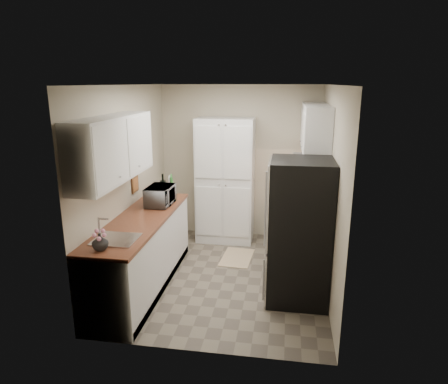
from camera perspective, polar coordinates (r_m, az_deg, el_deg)
The scene contains 16 objects.
ground at distance 5.52m, azimuth 0.15°, elevation -11.86°, with size 3.20×3.20×0.00m, color #665B4C.
room_shell at distance 4.98m, azimuth -0.06°, elevation 4.96°, with size 2.64×3.24×2.52m.
pantry_cabinet at distance 6.42m, azimuth 0.19°, elevation 1.63°, with size 0.90×0.55×2.00m, color silver.
base_cabinet_left at distance 5.19m, azimuth -11.59°, elevation -8.67°, with size 0.60×2.30×0.88m, color silver.
countertop_left at distance 5.02m, azimuth -11.87°, elevation -3.87°, with size 0.63×2.33×0.04m, color brown.
base_cabinet_right at distance 6.40m, azimuth 10.63°, elevation -3.94°, with size 0.60×0.80×0.88m, color silver.
countertop_right at distance 6.26m, azimuth 10.84°, elevation 0.04°, with size 0.63×0.83×0.04m, color brown.
electric_range at distance 5.63m, azimuth 10.68°, elevation -6.24°, with size 0.71×0.78×1.13m.
refrigerator at distance 4.75m, azimuth 10.71°, elevation -5.57°, with size 0.70×0.72×1.70m, color #B7B7BC.
microwave at distance 5.46m, azimuth -9.10°, elevation -0.53°, with size 0.47×0.32×0.26m, color silver.
wine_bottle at distance 5.75m, azimuth -8.70°, elevation 0.66°, with size 0.08×0.08×0.33m, color black.
flower_vase at distance 4.16m, azimuth -17.29°, elevation -6.82°, with size 0.16×0.16×0.17m, color silver.
cutting_board at distance 5.94m, azimuth -7.34°, elevation 1.00°, with size 0.02×0.23×0.29m, color #2E8630.
toaster_oven at distance 6.34m, azimuth 11.49°, elevation 1.29°, with size 0.27×0.34×0.19m, color #A7A7AC.
fruit_basket at distance 6.33m, azimuth 11.45°, elevation 2.74°, with size 0.29×0.29×0.12m, color #FFA500, non-canonical shape.
kitchen_mat at distance 6.04m, azimuth 1.88°, elevation -9.32°, with size 0.43×0.69×0.01m, color tan.
Camera 1 is at (0.75, -4.85, 2.53)m, focal length 32.00 mm.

